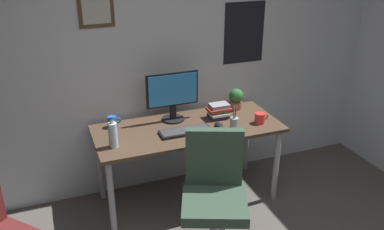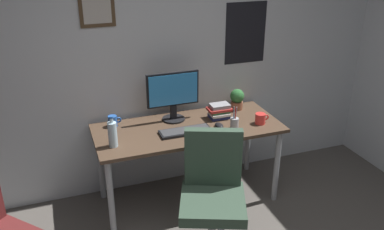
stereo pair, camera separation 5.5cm
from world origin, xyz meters
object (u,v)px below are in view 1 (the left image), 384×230
at_px(book_stack_left, 219,111).
at_px(coffee_mug_near, 260,118).
at_px(office_chair, 214,189).
at_px(monitor, 172,94).
at_px(water_bottle, 113,135).
at_px(potted_plant, 236,98).
at_px(computer_mouse, 219,125).
at_px(pen_cup, 234,122).
at_px(keyboard, 185,131).
at_px(coffee_mug_far, 112,122).

bearing_deg(book_stack_left, coffee_mug_near, -38.89).
xyz_separation_m(office_chair, monitor, (-0.03, 0.85, 0.44)).
height_order(water_bottle, potted_plant, water_bottle).
height_order(computer_mouse, potted_plant, potted_plant).
height_order(computer_mouse, water_bottle, water_bottle).
xyz_separation_m(coffee_mug_near, potted_plant, (-0.05, 0.36, 0.06)).
distance_m(office_chair, book_stack_left, 0.87).
relative_size(office_chair, pen_cup, 4.75).
height_order(keyboard, book_stack_left, book_stack_left).
relative_size(computer_mouse, book_stack_left, 0.53).
xyz_separation_m(monitor, pen_cup, (0.43, -0.35, -0.19)).
relative_size(monitor, computer_mouse, 4.18).
relative_size(keyboard, coffee_mug_near, 3.40).
distance_m(computer_mouse, coffee_mug_far, 0.90).
relative_size(computer_mouse, coffee_mug_far, 0.97).
height_order(keyboard, potted_plant, potted_plant).
height_order(monitor, book_stack_left, monitor).
relative_size(keyboard, computer_mouse, 3.91).
bearing_deg(water_bottle, pen_cup, -1.64).
bearing_deg(coffee_mug_near, potted_plant, 98.52).
bearing_deg(coffee_mug_far, computer_mouse, -21.23).
height_order(water_bottle, pen_cup, water_bottle).
bearing_deg(coffee_mug_near, pen_cup, -176.39).
relative_size(keyboard, water_bottle, 1.70).
distance_m(office_chair, water_bottle, 0.87).
xyz_separation_m(office_chair, computer_mouse, (0.28, 0.56, 0.22)).
height_order(computer_mouse, coffee_mug_far, coffee_mug_far).
height_order(office_chair, potted_plant, office_chair).
bearing_deg(keyboard, computer_mouse, -0.69).
bearing_deg(coffee_mug_far, coffee_mug_near, -17.11).
xyz_separation_m(keyboard, coffee_mug_near, (0.67, -0.05, 0.03)).
height_order(computer_mouse, pen_cup, pen_cup).
height_order(monitor, pen_cup, monitor).
distance_m(keyboard, potted_plant, 0.69).
distance_m(keyboard, pen_cup, 0.42).
height_order(monitor, water_bottle, monitor).
bearing_deg(pen_cup, book_stack_left, 97.51).
bearing_deg(monitor, coffee_mug_far, 175.65).
bearing_deg(keyboard, monitor, 92.91).
distance_m(coffee_mug_near, book_stack_left, 0.37).
bearing_deg(coffee_mug_far, water_bottle, -99.43).
bearing_deg(office_chair, computer_mouse, 63.20).
bearing_deg(office_chair, monitor, 92.08).
distance_m(water_bottle, potted_plant, 1.26).
distance_m(computer_mouse, coffee_mug_near, 0.37).
xyz_separation_m(office_chair, keyboard, (-0.02, 0.57, 0.21)).
distance_m(keyboard, coffee_mug_far, 0.63).
relative_size(coffee_mug_near, pen_cup, 0.63).
bearing_deg(book_stack_left, office_chair, -115.95).
xyz_separation_m(office_chair, pen_cup, (0.40, 0.50, 0.25)).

